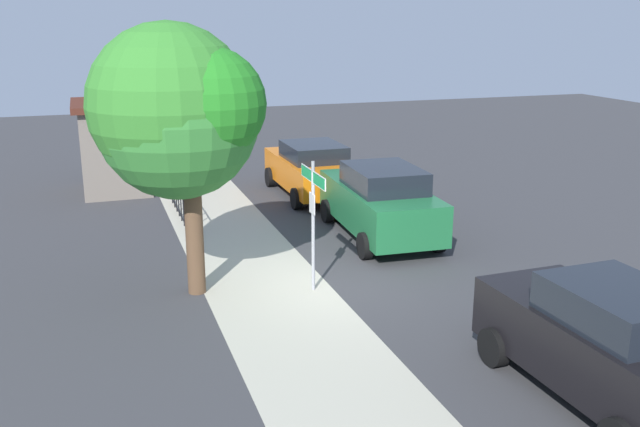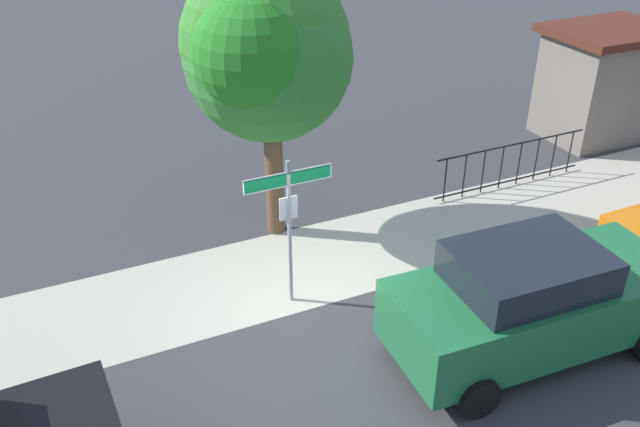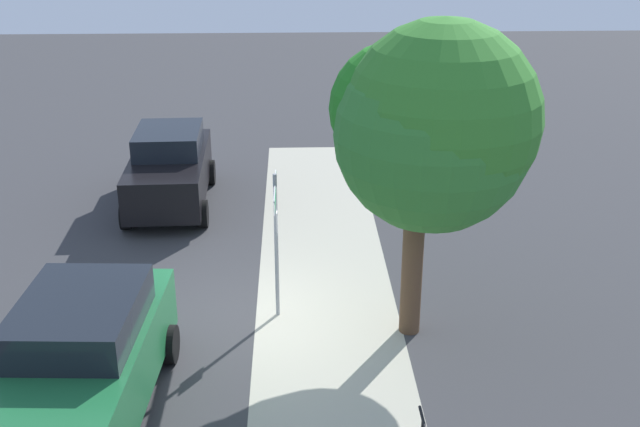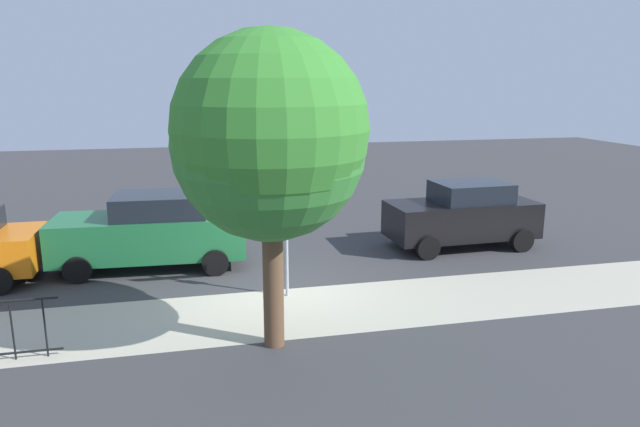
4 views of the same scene
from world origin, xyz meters
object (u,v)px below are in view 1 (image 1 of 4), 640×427
(car_black, at_px, (605,342))
(car_green, at_px, (380,201))
(street_sign, at_px, (313,201))
(car_orange, at_px, (311,168))
(utility_shed, at_px, (114,146))
(shade_tree, at_px, (178,111))

(car_black, distance_m, car_green, 8.42)
(street_sign, height_order, car_black, street_sign)
(street_sign, bearing_deg, car_orange, -17.55)
(car_black, bearing_deg, utility_shed, 19.28)
(car_black, distance_m, car_orange, 13.14)
(street_sign, xyz_separation_m, car_green, (2.94, -2.75, -0.97))
(shade_tree, bearing_deg, utility_shed, 5.31)
(car_orange, bearing_deg, car_green, -176.27)
(car_green, bearing_deg, car_black, -177.58)
(shade_tree, xyz_separation_m, car_green, (2.33, -5.25, -2.79))
(street_sign, xyz_separation_m, car_black, (-5.48, -2.68, -0.99))
(car_orange, bearing_deg, car_black, -179.09)
(car_black, height_order, car_orange, car_black)
(street_sign, distance_m, car_orange, 8.10)
(car_green, height_order, utility_shed, utility_shed)
(car_orange, bearing_deg, utility_shed, 65.55)
(car_green, bearing_deg, utility_shed, 42.82)
(shade_tree, height_order, car_orange, shade_tree)
(car_green, distance_m, car_orange, 4.73)
(street_sign, xyz_separation_m, car_orange, (7.66, -2.42, -1.05))
(car_black, relative_size, car_green, 0.89)
(shade_tree, xyz_separation_m, car_orange, (7.05, -4.92, -2.87))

